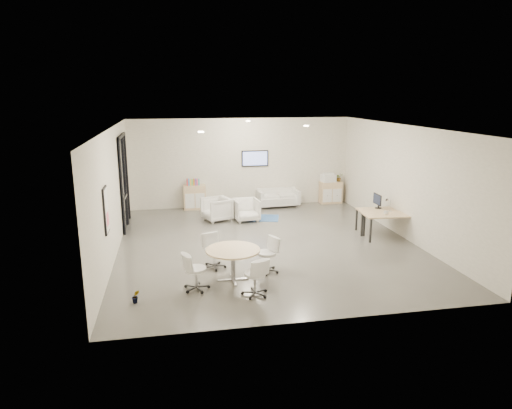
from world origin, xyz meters
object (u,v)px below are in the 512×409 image
(desk_rear, at_px, (380,212))
(sideboard_right, at_px, (331,192))
(armchair_left, at_px, (217,208))
(round_table, at_px, (233,253))
(loveseat, at_px, (278,198))
(desk_front, at_px, (388,217))
(armchair_right, at_px, (246,209))
(sideboard_left, at_px, (195,197))

(desk_rear, bearing_deg, sideboard_right, 94.44)
(armchair_left, height_order, round_table, armchair_left)
(loveseat, relative_size, round_table, 1.27)
(desk_front, bearing_deg, loveseat, 121.66)
(sideboard_right, distance_m, desk_rear, 3.83)
(sideboard_right, xyz_separation_m, round_table, (-4.64, -6.63, 0.24))
(desk_rear, xyz_separation_m, desk_front, (-0.07, -0.61, 0.02))
(armchair_right, height_order, round_table, armchair_right)
(armchair_right, relative_size, desk_front, 0.56)
(sideboard_right, bearing_deg, sideboard_left, -179.97)
(sideboard_right, bearing_deg, armchair_left, -159.88)
(sideboard_left, distance_m, armchair_left, 1.76)
(loveseat, distance_m, desk_front, 4.82)
(sideboard_right, relative_size, loveseat, 0.54)
(sideboard_right, distance_m, round_table, 8.10)
(sideboard_left, relative_size, desk_rear, 0.65)
(sideboard_left, bearing_deg, armchair_right, -49.69)
(sideboard_right, bearing_deg, loveseat, -175.94)
(desk_rear, relative_size, desk_front, 0.95)
(loveseat, relative_size, desk_rear, 1.13)
(desk_front, distance_m, round_table, 5.24)
(sideboard_left, distance_m, armchair_right, 2.43)
(sideboard_right, height_order, armchair_right, sideboard_right)
(sideboard_left, relative_size, round_table, 0.73)
(desk_front, bearing_deg, armchair_left, 153.32)
(desk_front, relative_size, round_table, 1.18)
(sideboard_right, height_order, loveseat, sideboard_right)
(sideboard_right, distance_m, armchair_left, 4.78)
(desk_rear, relative_size, round_table, 1.12)
(armchair_left, bearing_deg, desk_front, 39.01)
(armchair_left, distance_m, round_table, 5.00)
(sideboard_right, distance_m, armchair_right, 4.00)
(sideboard_left, height_order, sideboard_right, sideboard_left)
(armchair_left, bearing_deg, desk_rear, 45.17)
(armchair_left, xyz_separation_m, round_table, (-0.15, -4.99, 0.23))
(loveseat, height_order, desk_rear, desk_rear)
(sideboard_right, xyz_separation_m, desk_front, (0.11, -4.43, 0.23))
(desk_rear, bearing_deg, sideboard_left, 145.96)
(armchair_left, bearing_deg, sideboard_right, 90.27)
(loveseat, xyz_separation_m, round_table, (-2.56, -6.49, 0.35))
(round_table, bearing_deg, loveseat, 68.49)
(desk_rear, bearing_deg, round_table, -147.96)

